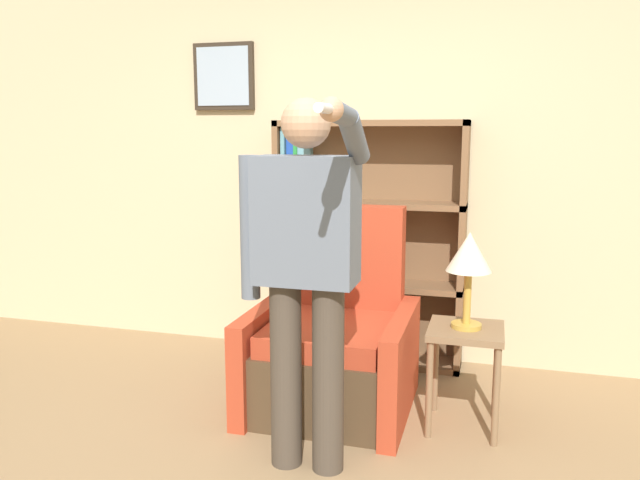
% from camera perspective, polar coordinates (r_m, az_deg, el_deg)
% --- Properties ---
extents(wall_back, '(8.00, 0.11, 2.80)m').
position_cam_1_polar(wall_back, '(4.42, 3.79, 7.36)').
color(wall_back, beige).
rests_on(wall_back, ground_plane).
extents(bookcase, '(1.29, 0.28, 1.67)m').
position_cam_1_polar(bookcase, '(4.33, 2.94, -0.32)').
color(bookcase, brown).
rests_on(bookcase, ground_plane).
extents(armchair, '(0.91, 0.91, 1.15)m').
position_cam_1_polar(armchair, '(3.72, 1.29, -9.69)').
color(armchair, '#4C3823').
rests_on(armchair, ground_plane).
extents(person_standing, '(0.61, 0.78, 1.75)m').
position_cam_1_polar(person_standing, '(2.84, -1.36, -1.98)').
color(person_standing, '#473D33').
rests_on(person_standing, ground_plane).
extents(side_table, '(0.39, 0.39, 0.57)m').
position_cam_1_polar(side_table, '(3.48, 13.14, -9.55)').
color(side_table, '#846647').
rests_on(side_table, ground_plane).
extents(table_lamp, '(0.24, 0.24, 0.52)m').
position_cam_1_polar(table_lamp, '(3.35, 13.47, -1.53)').
color(table_lamp, gold).
rests_on(table_lamp, side_table).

